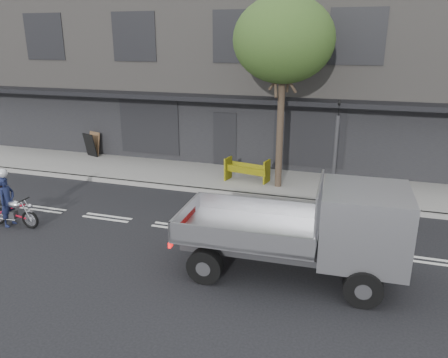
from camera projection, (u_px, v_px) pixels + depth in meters
ground at (178, 227)px, 12.96m from camera, size 80.00×80.00×0.00m
sidewalk at (225, 178)px, 17.21m from camera, size 32.00×3.20×0.15m
kerb at (212, 191)px, 15.75m from camera, size 32.00×0.20×0.15m
building_main at (264, 66)px, 21.98m from camera, size 26.00×10.00×8.00m
street_tree at (284, 40)px, 14.52m from camera, size 3.40×3.40×6.74m
traffic_light_pole at (335, 157)px, 14.30m from camera, size 0.12×0.12×3.50m
motorcycle at (13, 211)px, 12.94m from camera, size 1.73×0.50×0.89m
rider at (7, 202)px, 12.89m from camera, size 0.37×0.56×1.51m
flatbed_ute at (341, 226)px, 9.75m from camera, size 5.19×2.27×2.37m
construction_barrier at (246, 171)px, 16.31m from camera, size 1.72×0.97×0.91m
sandwich_board at (90, 145)px, 19.91m from camera, size 0.79×0.65×1.08m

